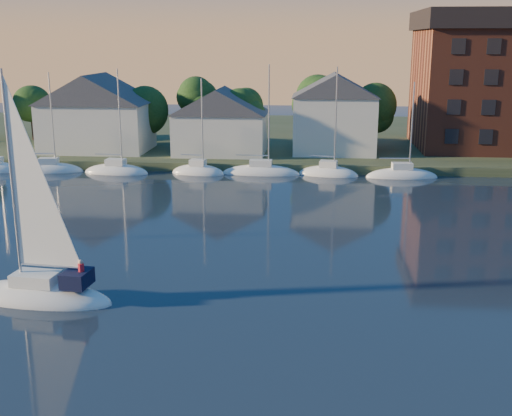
# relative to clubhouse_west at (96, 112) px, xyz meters

# --- Properties ---
(shoreline_land) EXTENTS (160.00, 50.00, 2.00)m
(shoreline_land) POSITION_rel_clubhouse_west_xyz_m (22.00, 17.00, -5.93)
(shoreline_land) COLOR #354227
(shoreline_land) RESTS_ON ground
(wooden_dock) EXTENTS (120.00, 3.00, 1.00)m
(wooden_dock) POSITION_rel_clubhouse_west_xyz_m (22.00, -6.00, -5.93)
(wooden_dock) COLOR brown
(wooden_dock) RESTS_ON ground
(clubhouse_west) EXTENTS (13.65, 9.45, 9.64)m
(clubhouse_west) POSITION_rel_clubhouse_west_xyz_m (0.00, 0.00, 0.00)
(clubhouse_west) COLOR white
(clubhouse_west) RESTS_ON shoreline_land
(clubhouse_centre) EXTENTS (11.55, 8.40, 8.08)m
(clubhouse_centre) POSITION_rel_clubhouse_west_xyz_m (16.00, -1.00, -0.80)
(clubhouse_centre) COLOR white
(clubhouse_centre) RESTS_ON shoreline_land
(clubhouse_east) EXTENTS (10.50, 8.40, 9.80)m
(clubhouse_east) POSITION_rel_clubhouse_west_xyz_m (30.00, 1.00, 0.07)
(clubhouse_east) COLOR white
(clubhouse_east) RESTS_ON shoreline_land
(tree_line) EXTENTS (93.40, 5.40, 8.90)m
(tree_line) POSITION_rel_clubhouse_west_xyz_m (24.00, 5.00, 1.24)
(tree_line) COLOR #322017
(tree_line) RESTS_ON shoreline_land
(moored_fleet) EXTENTS (63.50, 2.40, 12.05)m
(moored_fleet) POSITION_rel_clubhouse_west_xyz_m (10.00, -9.00, -5.83)
(moored_fleet) COLOR white
(moored_fleet) RESTS_ON ground
(hero_sailboat) EXTENTS (9.43, 3.88, 14.29)m
(hero_sailboat) POSITION_rel_clubhouse_west_xyz_m (11.77, -45.97, -5.34)
(hero_sailboat) COLOR white
(hero_sailboat) RESTS_ON ground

